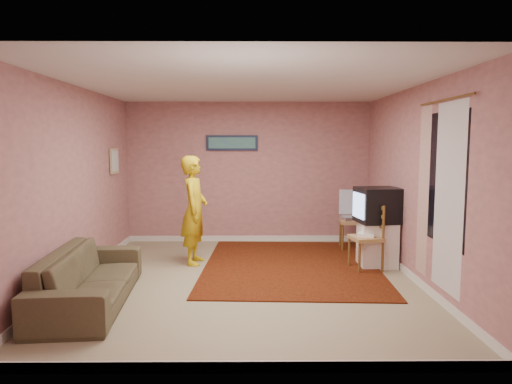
{
  "coord_description": "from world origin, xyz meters",
  "views": [
    {
      "loc": [
        0.08,
        -5.99,
        1.85
      ],
      "look_at": [
        0.13,
        0.6,
        1.14
      ],
      "focal_mm": 32.0,
      "sensor_mm": 36.0,
      "label": 1
    }
  ],
  "objects_px": {
    "sofa": "(90,277)",
    "tv_cabinet": "(377,244)",
    "chair_a": "(353,214)",
    "chair_b": "(366,230)",
    "crt_tv": "(378,205)",
    "person": "(194,210)"
  },
  "relations": [
    {
      "from": "sofa",
      "to": "tv_cabinet",
      "type": "bearing_deg",
      "value": -72.03
    },
    {
      "from": "chair_a",
      "to": "chair_b",
      "type": "bearing_deg",
      "value": -89.48
    },
    {
      "from": "crt_tv",
      "to": "person",
      "type": "height_order",
      "value": "person"
    },
    {
      "from": "chair_b",
      "to": "sofa",
      "type": "height_order",
      "value": "chair_b"
    },
    {
      "from": "tv_cabinet",
      "to": "chair_b",
      "type": "height_order",
      "value": "chair_b"
    },
    {
      "from": "tv_cabinet",
      "to": "person",
      "type": "bearing_deg",
      "value": 176.17
    },
    {
      "from": "crt_tv",
      "to": "chair_b",
      "type": "relative_size",
      "value": 1.29
    },
    {
      "from": "crt_tv",
      "to": "sofa",
      "type": "distance_m",
      "value": 4.11
    },
    {
      "from": "tv_cabinet",
      "to": "chair_a",
      "type": "bearing_deg",
      "value": 96.01
    },
    {
      "from": "crt_tv",
      "to": "chair_a",
      "type": "bearing_deg",
      "value": 87.47
    },
    {
      "from": "tv_cabinet",
      "to": "crt_tv",
      "type": "height_order",
      "value": "crt_tv"
    },
    {
      "from": "tv_cabinet",
      "to": "sofa",
      "type": "distance_m",
      "value": 4.07
    },
    {
      "from": "tv_cabinet",
      "to": "person",
      "type": "height_order",
      "value": "person"
    },
    {
      "from": "crt_tv",
      "to": "sofa",
      "type": "bearing_deg",
      "value": -165.44
    },
    {
      "from": "chair_a",
      "to": "person",
      "type": "bearing_deg",
      "value": -155.5
    },
    {
      "from": "tv_cabinet",
      "to": "chair_b",
      "type": "bearing_deg",
      "value": -139.17
    },
    {
      "from": "tv_cabinet",
      "to": "chair_b",
      "type": "distance_m",
      "value": 0.38
    },
    {
      "from": "tv_cabinet",
      "to": "sofa",
      "type": "height_order",
      "value": "tv_cabinet"
    },
    {
      "from": "chair_a",
      "to": "person",
      "type": "relative_size",
      "value": 0.33
    },
    {
      "from": "chair_a",
      "to": "person",
      "type": "xyz_separation_m",
      "value": [
        -2.64,
        -0.95,
        0.22
      ]
    },
    {
      "from": "chair_b",
      "to": "crt_tv",
      "type": "bearing_deg",
      "value": 120.99
    },
    {
      "from": "tv_cabinet",
      "to": "chair_a",
      "type": "xyz_separation_m",
      "value": [
        -0.12,
        1.13,
        0.28
      ]
    }
  ]
}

